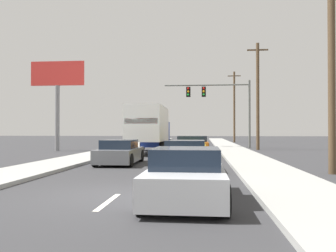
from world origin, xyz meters
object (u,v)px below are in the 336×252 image
(car_gray, at_px, (120,153))
(utility_pole_near, at_px, (332,61))
(car_silver, at_px, (186,177))
(utility_pole_far, at_px, (234,106))
(car_orange, at_px, (198,144))
(box_truck, at_px, (150,127))
(traffic_signal_mast, at_px, (213,97))
(car_yellow, at_px, (191,147))
(utility_pole_mid, at_px, (258,95))
(car_tan, at_px, (185,157))
(roadside_billboard, at_px, (57,86))

(car_gray, xyz_separation_m, utility_pole_near, (9.16, -3.17, 3.85))
(car_silver, height_order, utility_pole_far, utility_pole_far)
(car_orange, bearing_deg, box_truck, -131.91)
(box_truck, relative_size, utility_pole_far, 0.85)
(box_truck, xyz_separation_m, traffic_signal_mast, (4.97, 7.98, 2.93))
(utility_pole_near, bearing_deg, car_yellow, 124.64)
(box_truck, xyz_separation_m, utility_pole_mid, (8.70, 4.96, 2.80))
(traffic_signal_mast, height_order, utility_pole_far, utility_pole_far)
(box_truck, height_order, utility_pole_mid, utility_pole_mid)
(car_tan, bearing_deg, box_truck, 105.88)
(box_truck, bearing_deg, car_orange, 48.09)
(car_gray, distance_m, utility_pole_near, 10.43)
(utility_pole_mid, bearing_deg, utility_pole_far, 90.89)
(utility_pole_near, bearing_deg, car_orange, 109.09)
(car_yellow, distance_m, utility_pole_far, 28.29)
(car_orange, relative_size, car_yellow, 0.89)
(box_truck, bearing_deg, utility_pole_near, -52.83)
(car_gray, bearing_deg, utility_pole_near, -19.10)
(car_silver, relative_size, utility_pole_far, 0.41)
(utility_pole_far, bearing_deg, roadside_billboard, -126.67)
(car_gray, relative_size, utility_pole_near, 0.48)
(car_orange, height_order, car_silver, car_silver)
(roadside_billboard, bearing_deg, utility_pole_far, 53.33)
(traffic_signal_mast, xyz_separation_m, utility_pole_far, (3.43, 15.99, 0.22))
(car_yellow, height_order, utility_pole_far, utility_pole_far)
(car_yellow, distance_m, utility_pole_mid, 10.90)
(car_gray, distance_m, utility_pole_mid, 16.78)
(utility_pole_near, bearing_deg, car_silver, -133.38)
(car_gray, relative_size, utility_pole_mid, 0.44)
(car_yellow, distance_m, car_tan, 7.76)
(box_truck, height_order, car_silver, box_truck)
(utility_pole_mid, relative_size, utility_pole_far, 0.93)
(utility_pole_mid, xyz_separation_m, roadside_billboard, (-16.72, -3.05, 0.59))
(box_truck, distance_m, car_yellow, 4.90)
(utility_pole_mid, bearing_deg, traffic_signal_mast, 141.01)
(box_truck, relative_size, utility_pole_near, 0.99)
(car_tan, xyz_separation_m, utility_pole_far, (5.21, 35.19, 4.56))
(car_silver, bearing_deg, utility_pole_mid, 76.99)
(car_silver, bearing_deg, car_orange, 90.03)
(car_orange, xyz_separation_m, utility_pole_far, (4.90, 20.07, 4.58))
(car_gray, distance_m, car_orange, 13.04)
(car_tan, bearing_deg, car_yellow, 90.06)
(car_yellow, bearing_deg, traffic_signal_mast, 81.12)
(car_tan, xyz_separation_m, traffic_signal_mast, (1.78, 19.20, 4.34))
(car_silver, height_order, roadside_billboard, roadside_billboard)
(car_silver, xyz_separation_m, traffic_signal_mast, (1.46, 25.47, 4.33))
(car_gray, height_order, traffic_signal_mast, traffic_signal_mast)
(car_silver, bearing_deg, utility_pole_near, 46.62)
(car_gray, distance_m, utility_pole_far, 34.00)
(box_truck, height_order, car_orange, box_truck)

